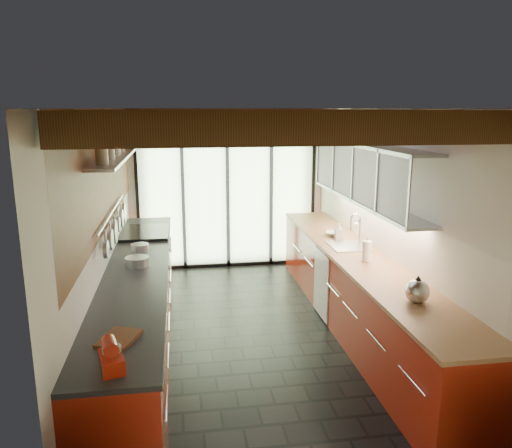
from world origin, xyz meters
The scene contains 18 objects.
ground centered at (0.00, 0.00, 0.00)m, with size 5.50×5.50×0.00m, color black.
room_shell centered at (0.00, 0.00, 1.65)m, with size 5.50×5.50×5.50m.
ceiling_beams centered at (0.00, 0.38, 2.46)m, with size 3.14×5.06×4.90m.
glass_door centered at (0.00, 2.69, 1.66)m, with size 2.95×0.10×2.90m.
left_counter centered at (-1.28, 0.00, 0.46)m, with size 0.68×5.00×0.92m.
range_stove centered at (-1.28, 1.45, 0.47)m, with size 0.66×0.90×0.97m.
right_counter centered at (1.27, 0.00, 0.46)m, with size 0.68×5.00×0.92m.
sink_assembly centered at (1.29, 0.40, 0.96)m, with size 0.45×0.52×0.43m.
upper_cabinets_right centered at (1.43, 0.30, 1.85)m, with size 0.34×3.00×3.00m.
left_wall_fixtures centered at (-1.47, 0.25, 1.80)m, with size 0.28×2.60×0.96m.
stand_mixer centered at (-1.27, -2.24, 1.01)m, with size 0.20×0.28×0.23m.
pot_large centered at (-1.27, 0.43, 0.99)m, with size 0.20×0.20×0.13m, color silver.
pot_small centered at (-1.27, 0.00, 0.97)m, with size 0.26×0.26×0.10m, color silver.
cutting_board centered at (-1.27, -1.82, 0.93)m, with size 0.24×0.34×0.03m, color brown.
kettle centered at (1.27, -1.45, 1.03)m, with size 0.24×0.28×0.26m.
paper_towel centered at (1.27, -0.23, 1.04)m, with size 0.10×0.10×0.28m.
soap_bottle centered at (1.27, 0.76, 1.03)m, with size 0.10×0.10×0.21m, color silver.
bowl centered at (1.27, 0.94, 0.95)m, with size 0.23×0.23×0.06m, color silver.
Camera 1 is at (-0.80, -5.35, 2.60)m, focal length 35.00 mm.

